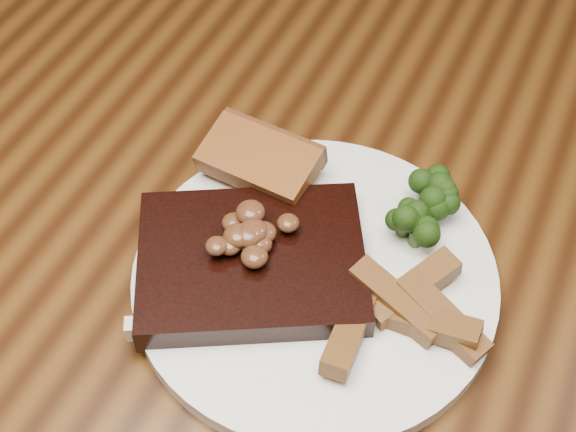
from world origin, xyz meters
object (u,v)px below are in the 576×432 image
dining_table (281,279)px  steak (252,263)px  plate (315,279)px  garlic_bread (259,175)px  potato_wedges (398,293)px  chair_far (540,62)px

dining_table → steak: bearing=-83.6°
plate → garlic_bread: bearing=140.5°
dining_table → potato_wedges: 0.18m
plate → steak: bearing=-157.5°
potato_wedges → dining_table: bearing=159.7°
dining_table → steak: 0.14m
chair_far → dining_table: bearing=76.2°
chair_far → steak: (-0.13, -0.69, 0.27)m
dining_table → chair_far: chair_far is taller
garlic_bread → potato_wedges: potato_wedges is taller
garlic_bread → chair_far: bearing=78.4°
dining_table → plate: 0.12m
steak → potato_wedges: (0.12, 0.02, -0.00)m
dining_table → garlic_bread: garlic_bread is taller
steak → potato_wedges: bearing=-17.2°
dining_table → potato_wedges: (0.12, -0.05, 0.12)m
chair_far → steak: chair_far is taller
steak → potato_wedges: size_ratio=1.69×
chair_far → potato_wedges: size_ratio=8.64×
steak → garlic_bread: 0.10m
potato_wedges → chair_far: bearing=88.6°
steak → garlic_bread: size_ratio=1.81×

